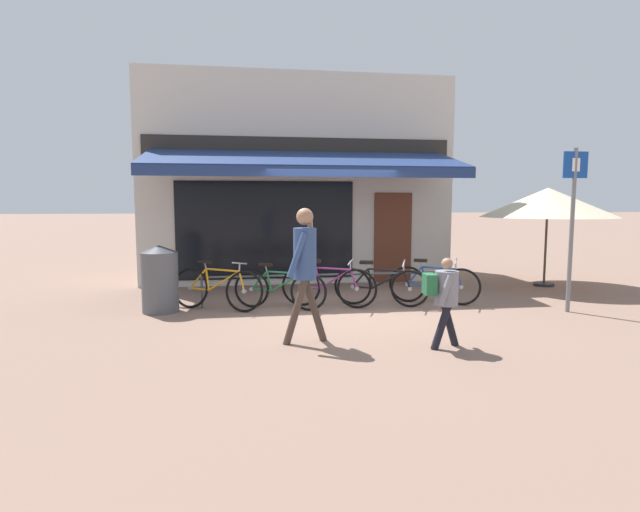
{
  "coord_description": "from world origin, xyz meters",
  "views": [
    {
      "loc": [
        -1.68,
        -8.35,
        1.88
      ],
      "look_at": [
        -0.52,
        -0.77,
        1.05
      ],
      "focal_mm": 28.0,
      "sensor_mm": 36.0,
      "label": 1
    }
  ],
  "objects": [
    {
      "name": "ground_plane",
      "position": [
        0.0,
        0.0,
        0.0
      ],
      "size": [
        160.0,
        160.0,
        0.0
      ],
      "primitive_type": "plane",
      "color": "#846656"
    },
    {
      "name": "shop_front",
      "position": [
        -0.39,
        4.45,
        2.4
      ],
      "size": [
        7.25,
        4.94,
        4.8
      ],
      "color": "beige",
      "rests_on": "ground_plane"
    },
    {
      "name": "bike_rack_rail",
      "position": [
        -0.15,
        0.62,
        0.49
      ],
      "size": [
        4.67,
        0.04,
        0.57
      ],
      "color": "#47494F",
      "rests_on": "ground_plane"
    },
    {
      "name": "bicycle_orange",
      "position": [
        -2.17,
        0.45,
        0.38
      ],
      "size": [
        1.66,
        0.96,
        0.88
      ],
      "rotation": [
        -0.15,
        0.0,
        -0.48
      ],
      "color": "black",
      "rests_on": "ground_plane"
    },
    {
      "name": "bicycle_green",
      "position": [
        -1.08,
        0.34,
        0.36
      ],
      "size": [
        1.61,
        0.78,
        0.81
      ],
      "rotation": [
        -0.05,
        0.0,
        -0.42
      ],
      "color": "black",
      "rests_on": "ground_plane"
    },
    {
      "name": "bicycle_purple",
      "position": [
        -0.2,
        0.32,
        0.39
      ],
      "size": [
        1.67,
        0.79,
        0.87
      ],
      "rotation": [
        0.08,
        0.0,
        -0.37
      ],
      "color": "black",
      "rests_on": "ground_plane"
    },
    {
      "name": "bicycle_black",
      "position": [
        0.75,
        0.28,
        0.37
      ],
      "size": [
        1.65,
        0.83,
        0.85
      ],
      "rotation": [
        0.12,
        0.0,
        -0.39
      ],
      "color": "black",
      "rests_on": "ground_plane"
    },
    {
      "name": "bicycle_blue",
      "position": [
        1.78,
        0.33,
        0.37
      ],
      "size": [
        1.54,
        0.86,
        0.84
      ],
      "rotation": [
        0.07,
        0.0,
        -0.47
      ],
      "color": "black",
      "rests_on": "ground_plane"
    },
    {
      "name": "pedestrian_adult",
      "position": [
        -0.89,
        -1.84,
        1.13
      ],
      "size": [
        0.62,
        0.47,
        1.82
      ],
      "rotation": [
        0.0,
        0.0,
        -0.12
      ],
      "color": "#47382D",
      "rests_on": "ground_plane"
    },
    {
      "name": "pedestrian_child",
      "position": [
        0.85,
        -2.35,
        0.72
      ],
      "size": [
        0.52,
        0.45,
        1.19
      ],
      "rotation": [
        0.0,
        0.0,
        -0.11
      ],
      "color": "black",
      "rests_on": "ground_plane"
    },
    {
      "name": "litter_bin",
      "position": [
        -3.11,
        0.4,
        0.58
      ],
      "size": [
        0.63,
        0.63,
        1.15
      ],
      "color": "#515459",
      "rests_on": "ground_plane"
    },
    {
      "name": "parking_sign",
      "position": [
        3.82,
        -0.65,
        1.68
      ],
      "size": [
        0.44,
        0.07,
        2.78
      ],
      "color": "slate",
      "rests_on": "ground_plane"
    },
    {
      "name": "cafe_parasol",
      "position": [
        5.01,
        1.89,
        1.87
      ],
      "size": [
        2.89,
        2.89,
        2.2
      ],
      "color": "#4C3D2D",
      "rests_on": "ground_plane"
    }
  ]
}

